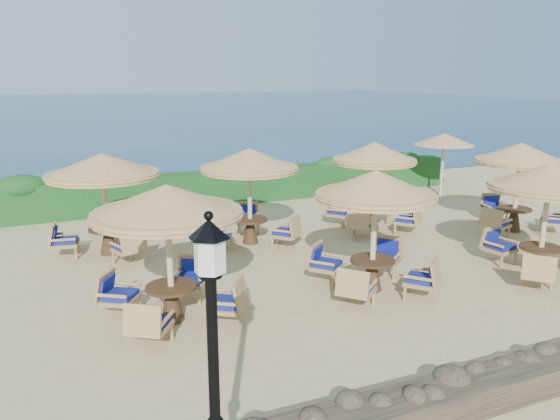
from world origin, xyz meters
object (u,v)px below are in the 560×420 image
object	(u,v)px
lamp_post	(214,392)
cafe_set_5	(374,173)
cafe_set_3	(104,182)
cafe_set_6	(519,170)
extra_parasol	(444,139)
cafe_set_2	(547,197)
cafe_set_0	(168,229)
cafe_set_4	(249,177)
cafe_set_1	(375,212)

from	to	relation	value
lamp_post	cafe_set_5	xyz separation A→B (m)	(7.53, 8.94, 0.18)
cafe_set_3	cafe_set_6	distance (m)	11.68
extra_parasol	cafe_set_2	xyz separation A→B (m)	(-3.61, -7.95, -0.29)
cafe_set_0	cafe_set_3	world-z (taller)	same
cafe_set_6	lamp_post	bearing A→B (deg)	-147.85
cafe_set_3	cafe_set_6	bearing A→B (deg)	-12.41
cafe_set_2	cafe_set_6	bearing A→B (deg)	52.60
cafe_set_2	cafe_set_5	size ratio (longest dim) A/B	1.04
lamp_post	cafe_set_4	xyz separation A→B (m)	(3.67, 9.07, 0.33)
cafe_set_3	cafe_set_4	size ratio (longest dim) A/B	1.03
cafe_set_0	cafe_set_5	distance (m)	7.94
cafe_set_5	cafe_set_2	bearing A→B (deg)	-73.39
cafe_set_1	cafe_set_3	size ratio (longest dim) A/B	0.92
cafe_set_1	cafe_set_4	size ratio (longest dim) A/B	0.96
cafe_set_5	cafe_set_6	xyz separation A→B (m)	(3.81, -1.81, 0.12)
lamp_post	cafe_set_5	size ratio (longest dim) A/B	1.25
cafe_set_0	cafe_set_2	world-z (taller)	same
cafe_set_0	cafe_set_3	xyz separation A→B (m)	(-0.67, 4.60, 0.10)
cafe_set_4	cafe_set_1	bearing A→B (deg)	-73.38
extra_parasol	cafe_set_0	distance (m)	13.87
cafe_set_1	cafe_set_6	size ratio (longest dim) A/B	0.97
extra_parasol	cafe_set_4	distance (m)	9.40
cafe_set_4	cafe_set_5	size ratio (longest dim) A/B	1.05
cafe_set_1	cafe_set_5	distance (m)	4.85
extra_parasol	cafe_set_2	world-z (taller)	cafe_set_2
cafe_set_1	cafe_set_2	bearing A→B (deg)	-11.05
cafe_set_0	cafe_set_6	distance (m)	10.93
extra_parasol	cafe_set_6	bearing A→B (deg)	-104.48
cafe_set_5	cafe_set_6	distance (m)	4.22
cafe_set_0	cafe_set_4	distance (m)	5.07
cafe_set_6	cafe_set_3	bearing A→B (deg)	167.59
lamp_post	extra_parasol	distance (m)	17.41
cafe_set_2	cafe_set_4	distance (m)	7.32
lamp_post	cafe_set_5	distance (m)	11.69
cafe_set_3	cafe_set_4	xyz separation A→B (m)	(3.73, -0.56, -0.05)
extra_parasol	cafe_set_5	size ratio (longest dim) A/B	0.91
extra_parasol	cafe_set_2	distance (m)	8.74
cafe_set_5	lamp_post	bearing A→B (deg)	-130.11
extra_parasol	cafe_set_1	bearing A→B (deg)	-136.96
cafe_set_0	cafe_set_6	xyz separation A→B (m)	(10.73, 2.09, 0.03)
extra_parasol	cafe_set_3	bearing A→B (deg)	-169.42
cafe_set_3	cafe_set_6	size ratio (longest dim) A/B	1.05
cafe_set_1	cafe_set_3	world-z (taller)	same
lamp_post	cafe_set_0	bearing A→B (deg)	83.07
cafe_set_2	cafe_set_6	xyz separation A→B (m)	(2.35, 3.08, -0.02)
extra_parasol	cafe_set_1	distance (m)	10.50
cafe_set_5	cafe_set_6	world-z (taller)	same
extra_parasol	cafe_set_2	bearing A→B (deg)	-114.43
lamp_post	cafe_set_0	world-z (taller)	lamp_post
lamp_post	cafe_set_1	xyz separation A→B (m)	(4.93, 4.84, 0.20)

